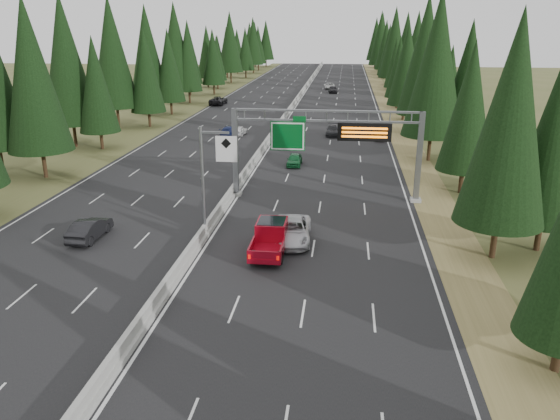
{
  "coord_description": "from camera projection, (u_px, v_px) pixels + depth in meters",
  "views": [
    {
      "loc": [
        9.85,
        -11.27,
        14.71
      ],
      "look_at": [
        6.11,
        20.0,
        3.97
      ],
      "focal_mm": 35.0,
      "sensor_mm": 36.0,
      "label": 1
    }
  ],
  "objects": [
    {
      "name": "tree_row_left",
      "position": [
        135.0,
        61.0,
        82.6
      ],
      "size": [
        12.39,
        243.05,
        18.89
      ],
      "color": "black",
      "rests_on": "ground"
    },
    {
      "name": "car_ahead_dkgrey",
      "position": [
        333.0,
        130.0,
        75.64
      ],
      "size": [
        2.05,
        4.81,
        1.38
      ],
      "primitive_type": "imported",
      "rotation": [
        0.0,
        0.0,
        -0.02
      ],
      "color": "black",
      "rests_on": "road"
    },
    {
      "name": "median_barrier",
      "position": [
        286.0,
        114.0,
        91.49
      ],
      "size": [
        0.7,
        260.0,
        0.85
      ],
      "color": "gray",
      "rests_on": "road"
    },
    {
      "name": "car_onc_white",
      "position": [
        239.0,
        131.0,
        75.67
      ],
      "size": [
        1.94,
        3.99,
        1.31
      ],
      "primitive_type": "imported",
      "rotation": [
        0.0,
        0.0,
        3.04
      ],
      "color": "silver",
      "rests_on": "road"
    },
    {
      "name": "shoulder_left",
      "position": [
        183.0,
        115.0,
        93.62
      ],
      "size": [
        3.6,
        260.0,
        0.06
      ],
      "primitive_type": "cube",
      "color": "#4E5728",
      "rests_on": "ground"
    },
    {
      "name": "car_ahead_white",
      "position": [
        330.0,
        86.0,
        130.0
      ],
      "size": [
        2.59,
        5.14,
        1.4
      ],
      "primitive_type": "imported",
      "rotation": [
        0.0,
        0.0,
        0.06
      ],
      "color": "silver",
      "rests_on": "road"
    },
    {
      "name": "car_ahead_green",
      "position": [
        294.0,
        160.0,
        59.45
      ],
      "size": [
        1.53,
        3.76,
        1.28
      ],
      "primitive_type": "imported",
      "rotation": [
        0.0,
        0.0,
        -0.01
      ],
      "color": "#155B2D",
      "rests_on": "road"
    },
    {
      "name": "red_pickup",
      "position": [
        271.0,
        235.0,
        37.04
      ],
      "size": [
        2.12,
        5.95,
        1.94
      ],
      "color": "black",
      "rests_on": "road"
    },
    {
      "name": "hov_sign_pole",
      "position": [
        210.0,
        174.0,
        38.32
      ],
      "size": [
        2.8,
        0.5,
        8.0
      ],
      "color": "slate",
      "rests_on": "road"
    },
    {
      "name": "car_ahead_far",
      "position": [
        333.0,
        89.0,
        122.43
      ],
      "size": [
        2.28,
        4.78,
        1.58
      ],
      "primitive_type": "imported",
      "rotation": [
        0.0,
        0.0,
        0.09
      ],
      "color": "black",
      "rests_on": "road"
    },
    {
      "name": "road",
      "position": [
        286.0,
        116.0,
        91.61
      ],
      "size": [
        32.0,
        260.0,
        0.08
      ],
      "primitive_type": "cube",
      "color": "black",
      "rests_on": "ground"
    },
    {
      "name": "shoulder_right",
      "position": [
        394.0,
        119.0,
        89.61
      ],
      "size": [
        3.6,
        260.0,
        0.06
      ],
      "primitive_type": "cube",
      "color": "olive",
      "rests_on": "ground"
    },
    {
      "name": "car_onc_blue",
      "position": [
        230.0,
        131.0,
        75.25
      ],
      "size": [
        2.28,
        4.92,
        1.39
      ],
      "primitive_type": "imported",
      "rotation": [
        0.0,
        0.0,
        3.07
      ],
      "color": "#16204D",
      "rests_on": "road"
    },
    {
      "name": "tree_row_right",
      "position": [
        428.0,
        61.0,
        81.36
      ],
      "size": [
        11.86,
        244.19,
        18.93
      ],
      "color": "black",
      "rests_on": "ground"
    },
    {
      "name": "silver_minivan",
      "position": [
        292.0,
        230.0,
        38.63
      ],
      "size": [
        2.89,
        5.77,
        1.57
      ],
      "primitive_type": "imported",
      "rotation": [
        0.0,
        0.0,
        0.05
      ],
      "color": "silver",
      "rests_on": "road"
    },
    {
      "name": "sign_gantry",
      "position": [
        333.0,
        141.0,
        46.52
      ],
      "size": [
        16.75,
        0.98,
        7.8
      ],
      "color": "slate",
      "rests_on": "road"
    },
    {
      "name": "car_onc_near",
      "position": [
        90.0,
        229.0,
        39.06
      ],
      "size": [
        1.67,
        4.54,
        1.49
      ],
      "primitive_type": "imported",
      "rotation": [
        0.0,
        0.0,
        3.12
      ],
      "color": "black",
      "rests_on": "road"
    },
    {
      "name": "car_ahead_dkred",
      "position": [
        380.0,
        135.0,
        72.9
      ],
      "size": [
        1.5,
        4.01,
        1.31
      ],
      "primitive_type": "imported",
      "rotation": [
        0.0,
        0.0,
        -0.03
      ],
      "color": "#4C0A16",
      "rests_on": "road"
    },
    {
      "name": "car_onc_far",
      "position": [
        218.0,
        100.0,
        104.65
      ],
      "size": [
        2.79,
        5.73,
        1.57
      ],
      "primitive_type": "imported",
      "rotation": [
        0.0,
        0.0,
        3.11
      ],
      "color": "black",
      "rests_on": "road"
    }
  ]
}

